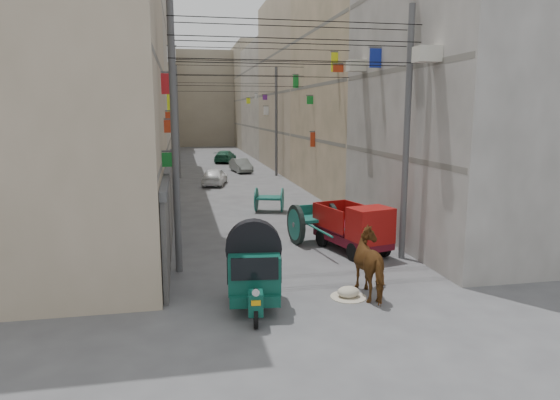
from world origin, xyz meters
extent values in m
plane|color=#4B4B4E|center=(0.00, 0.00, 0.00)|extent=(140.00, 140.00, 0.00)
cube|color=tan|center=(-8.00, 8.00, 6.50)|extent=(8.00, 10.00, 13.00)
cube|color=slate|center=(-4.12, 8.00, 3.20)|extent=(0.25, 9.80, 0.18)
cube|color=slate|center=(-4.12, 8.00, 6.20)|extent=(0.25, 9.80, 0.18)
cube|color=#B8AE9E|center=(-8.00, 19.00, 6.00)|extent=(8.00, 12.00, 12.00)
cube|color=slate|center=(-4.12, 19.00, 3.20)|extent=(0.25, 11.76, 0.18)
cube|color=slate|center=(-4.12, 19.00, 6.20)|extent=(0.25, 11.76, 0.18)
cube|color=slate|center=(-4.12, 19.00, 9.20)|extent=(0.25, 11.76, 0.18)
cube|color=gray|center=(-8.00, 32.00, 7.00)|extent=(8.00, 14.00, 14.00)
cube|color=slate|center=(-4.12, 32.00, 3.20)|extent=(0.25, 13.72, 0.18)
cube|color=slate|center=(-4.12, 32.00, 6.20)|extent=(0.25, 13.72, 0.18)
cube|color=slate|center=(-4.12, 32.00, 9.20)|extent=(0.25, 13.72, 0.18)
cube|color=#ABA6A0|center=(-8.00, 46.00, 5.90)|extent=(8.00, 14.00, 11.80)
cube|color=slate|center=(-4.12, 46.00, 3.20)|extent=(0.25, 13.72, 0.18)
cube|color=slate|center=(-4.12, 46.00, 6.20)|extent=(0.25, 13.72, 0.18)
cube|color=slate|center=(-4.12, 46.00, 9.20)|extent=(0.25, 13.72, 0.18)
cube|color=tan|center=(-8.00, 59.00, 6.75)|extent=(8.00, 12.00, 13.50)
cube|color=slate|center=(-4.12, 59.00, 3.20)|extent=(0.25, 11.76, 0.18)
cube|color=slate|center=(-4.12, 59.00, 6.20)|extent=(0.25, 11.76, 0.18)
cube|color=slate|center=(-4.12, 59.00, 9.20)|extent=(0.25, 11.76, 0.18)
cube|color=#ABA6A0|center=(8.00, 8.00, 6.50)|extent=(8.00, 10.00, 13.00)
cube|color=slate|center=(4.12, 8.00, 3.20)|extent=(0.25, 9.80, 0.18)
cube|color=slate|center=(4.12, 8.00, 6.20)|extent=(0.25, 9.80, 0.18)
cube|color=tan|center=(8.00, 19.00, 6.00)|extent=(8.00, 12.00, 12.00)
cube|color=slate|center=(4.12, 19.00, 3.20)|extent=(0.25, 11.76, 0.18)
cube|color=slate|center=(4.12, 19.00, 6.20)|extent=(0.25, 11.76, 0.18)
cube|color=slate|center=(4.12, 19.00, 9.20)|extent=(0.25, 11.76, 0.18)
cube|color=tan|center=(8.00, 32.00, 7.00)|extent=(8.00, 14.00, 14.00)
cube|color=slate|center=(4.12, 32.00, 3.20)|extent=(0.25, 13.72, 0.18)
cube|color=slate|center=(4.12, 32.00, 6.20)|extent=(0.25, 13.72, 0.18)
cube|color=slate|center=(4.12, 32.00, 9.20)|extent=(0.25, 13.72, 0.18)
cube|color=#B8AE9E|center=(8.00, 46.00, 5.90)|extent=(8.00, 14.00, 11.80)
cube|color=slate|center=(4.12, 46.00, 3.20)|extent=(0.25, 13.72, 0.18)
cube|color=slate|center=(4.12, 46.00, 6.20)|extent=(0.25, 13.72, 0.18)
cube|color=slate|center=(4.12, 46.00, 9.20)|extent=(0.25, 13.72, 0.18)
cube|color=gray|center=(8.00, 59.00, 6.75)|extent=(8.00, 12.00, 13.50)
cube|color=slate|center=(4.12, 59.00, 3.20)|extent=(0.25, 11.76, 0.18)
cube|color=slate|center=(4.12, 59.00, 6.20)|extent=(0.25, 11.76, 0.18)
cube|color=slate|center=(4.12, 59.00, 9.20)|extent=(0.25, 11.76, 0.18)
cube|color=gray|center=(0.00, 66.00, 6.50)|extent=(22.00, 10.00, 13.00)
cube|color=#45454A|center=(-3.92, 4.80, 1.30)|extent=(0.12, 3.00, 2.60)
cube|color=#4F4F51|center=(-3.90, 4.80, 2.75)|extent=(0.18, 3.20, 0.25)
cube|color=#45454A|center=(-3.92, 8.50, 1.30)|extent=(0.12, 3.00, 2.60)
cube|color=#4F4F51|center=(-3.90, 8.50, 2.75)|extent=(0.18, 3.20, 0.25)
cube|color=#45454A|center=(-3.92, 12.20, 1.30)|extent=(0.12, 3.00, 2.60)
cube|color=#4F4F51|center=(-3.90, 12.20, 2.75)|extent=(0.18, 3.20, 0.25)
cube|color=#45454A|center=(-3.92, 16.00, 1.30)|extent=(0.12, 3.00, 2.60)
cube|color=#4F4F51|center=(-3.90, 16.00, 2.75)|extent=(0.18, 3.20, 0.25)
cube|color=#6F2792|center=(3.81, 34.28, 5.98)|extent=(0.38, 0.08, 0.41)
cube|color=#E8FB1B|center=(-3.86, 41.61, 3.62)|extent=(0.27, 0.08, 0.71)
cube|color=#18882E|center=(-3.78, 6.43, 3.35)|extent=(0.44, 0.08, 0.42)
cube|color=#E8FB1B|center=(-3.77, 15.80, 5.17)|extent=(0.45, 0.08, 0.84)
cube|color=#E8FB1B|center=(3.79, 44.88, 5.91)|extent=(0.41, 0.08, 0.59)
cube|color=#B83315|center=(-3.81, 9.76, 4.24)|extent=(0.38, 0.08, 0.44)
cube|color=white|center=(3.78, 33.54, 4.85)|extent=(0.43, 0.08, 0.72)
cube|color=white|center=(3.86, 39.62, 6.25)|extent=(0.28, 0.08, 0.44)
cube|color=white|center=(-3.76, 20.00, 7.85)|extent=(0.48, 0.08, 0.84)
cube|color=white|center=(-3.85, 38.07, 3.67)|extent=(0.31, 0.08, 0.44)
cube|color=#18882E|center=(3.82, 19.02, 5.41)|extent=(0.35, 0.08, 0.45)
cube|color=#18882E|center=(3.83, 22.65, 6.65)|extent=(0.34, 0.08, 0.79)
cube|color=#B83315|center=(-3.86, 12.02, 4.50)|extent=(0.28, 0.08, 0.52)
cube|color=#152999|center=(-3.86, 29.62, 6.26)|extent=(0.28, 0.08, 0.74)
cube|color=#B83315|center=(3.87, 18.51, 3.22)|extent=(0.26, 0.08, 0.80)
cube|color=#E8FB1B|center=(3.83, 9.37, 6.69)|extent=(0.34, 0.08, 0.55)
cube|color=red|center=(-3.76, 8.55, 5.67)|extent=(0.47, 0.08, 0.67)
cube|color=#0B5A80|center=(-3.80, 21.15, 6.14)|extent=(0.40, 0.08, 0.47)
cube|color=#B83315|center=(-3.84, 21.66, 5.24)|extent=(0.32, 0.08, 0.55)
cube|color=#B83315|center=(3.76, 13.74, 6.73)|extent=(0.47, 0.08, 0.35)
cube|color=#E8FB1B|center=(3.84, 14.58, 7.07)|extent=(0.32, 0.08, 0.89)
cube|color=#152999|center=(3.78, 9.29, 6.73)|extent=(0.44, 0.08, 0.69)
cube|color=#18882E|center=(-4.06, 6.00, 3.00)|extent=(0.10, 3.20, 0.80)
cube|color=#0B5A80|center=(-4.06, 15.00, 3.00)|extent=(0.10, 3.20, 0.80)
cube|color=#18882E|center=(-4.06, 27.00, 3.00)|extent=(0.10, 3.20, 0.80)
cube|color=#152999|center=(-4.06, 39.00, 3.00)|extent=(0.10, 3.20, 0.80)
cube|color=white|center=(4.06, 6.00, 3.00)|extent=(0.10, 3.20, 0.80)
cube|color=red|center=(4.06, 15.00, 3.00)|extent=(0.10, 3.20, 0.80)
cube|color=#0B5A80|center=(4.06, 27.00, 3.00)|extent=(0.10, 3.20, 0.80)
cube|color=#B83315|center=(4.06, 39.00, 3.00)|extent=(0.10, 3.20, 0.80)
cube|color=beige|center=(3.65, 5.00, 6.40)|extent=(0.70, 0.55, 0.45)
cube|color=beige|center=(3.65, 11.00, 6.60)|extent=(0.70, 0.55, 0.45)
cylinder|color=#4F4F51|center=(-3.60, 6.00, 4.00)|extent=(0.20, 0.20, 8.00)
cylinder|color=#4F4F51|center=(3.60, 6.00, 4.00)|extent=(0.20, 0.20, 8.00)
cylinder|color=#4F4F51|center=(-3.60, 28.00, 4.00)|extent=(0.20, 0.20, 8.00)
cylinder|color=#4F4F51|center=(3.60, 28.00, 4.00)|extent=(0.20, 0.20, 8.00)
cylinder|color=black|center=(0.00, 5.50, 6.20)|extent=(7.40, 0.02, 0.02)
cylinder|color=black|center=(0.00, 5.50, 6.80)|extent=(7.40, 0.02, 0.02)
cylinder|color=black|center=(0.00, 5.50, 7.30)|extent=(7.40, 0.02, 0.02)
cylinder|color=black|center=(0.00, 6.50, 6.20)|extent=(7.40, 0.02, 0.02)
cylinder|color=black|center=(0.00, 6.50, 6.80)|extent=(7.40, 0.02, 0.02)
cylinder|color=black|center=(0.00, 6.50, 7.30)|extent=(7.40, 0.02, 0.02)
cylinder|color=black|center=(0.00, 12.00, 6.20)|extent=(7.40, 0.02, 0.02)
cylinder|color=black|center=(0.00, 12.00, 6.80)|extent=(7.40, 0.02, 0.02)
cylinder|color=black|center=(0.00, 12.00, 7.30)|extent=(7.40, 0.02, 0.02)
cylinder|color=black|center=(0.00, 20.00, 6.20)|extent=(7.40, 0.02, 0.02)
cylinder|color=black|center=(0.00, 20.00, 6.80)|extent=(7.40, 0.02, 0.02)
cylinder|color=black|center=(0.00, 20.00, 7.30)|extent=(7.40, 0.02, 0.02)
cylinder|color=black|center=(0.00, 28.00, 6.20)|extent=(7.40, 0.02, 0.02)
cylinder|color=black|center=(0.00, 28.00, 6.80)|extent=(7.40, 0.02, 0.02)
cylinder|color=black|center=(0.00, 28.00, 7.30)|extent=(7.40, 0.02, 0.02)
cylinder|color=black|center=(-1.92, 1.56, 0.26)|extent=(0.17, 0.54, 0.53)
cylinder|color=black|center=(-2.24, 3.40, 0.26)|extent=(0.17, 0.54, 0.53)
cylinder|color=black|center=(-1.21, 3.28, 0.26)|extent=(0.17, 0.54, 0.53)
cube|color=#0B4335|center=(-1.79, 2.78, 0.45)|extent=(1.37, 1.91, 0.26)
cube|color=#0B4335|center=(-1.92, 1.61, 0.57)|extent=(0.38, 0.46, 0.52)
cylinder|color=silver|center=(-1.94, 1.39, 0.90)|extent=(0.17, 0.07, 0.17)
cube|color=#DA9A0C|center=(-1.95, 1.38, 0.66)|extent=(0.21, 0.05, 0.11)
cube|color=#0B4335|center=(-1.78, 2.83, 0.99)|extent=(1.40, 1.73, 0.90)
cube|color=black|center=(-1.87, 2.01, 1.23)|extent=(1.08, 0.18, 0.52)
cube|color=black|center=(-2.40, 2.90, 1.08)|extent=(0.17, 1.13, 0.61)
cube|color=black|center=(-1.16, 2.76, 1.08)|extent=(0.17, 1.13, 0.61)
cube|color=silver|center=(-1.88, 1.98, 0.52)|extent=(1.18, 0.18, 0.06)
cylinder|color=black|center=(0.57, 8.39, 0.73)|extent=(0.37, 1.46, 1.45)
cylinder|color=#13574B|center=(0.57, 8.39, 0.73)|extent=(0.35, 1.15, 1.13)
cylinder|color=#4F4F51|center=(0.57, 8.39, 0.73)|extent=(0.25, 0.22, 0.19)
cylinder|color=black|center=(1.91, 8.59, 0.73)|extent=(0.37, 1.46, 1.45)
cylinder|color=#13574B|center=(1.91, 8.59, 0.73)|extent=(0.35, 1.15, 1.13)
cylinder|color=#4F4F51|center=(1.91, 8.59, 0.73)|extent=(0.25, 0.22, 0.19)
cylinder|color=#4F4F51|center=(1.24, 8.49, 0.73)|extent=(1.40, 0.29, 0.08)
cube|color=#13574B|center=(1.24, 8.49, 0.91)|extent=(1.25, 1.29, 0.10)
cube|color=#13574B|center=(1.16, 9.01, 1.14)|extent=(1.09, 0.25, 0.36)
cylinder|color=#13574B|center=(1.03, 7.15, 0.83)|extent=(0.43, 2.37, 0.07)
cylinder|color=#13574B|center=(1.85, 7.27, 0.83)|extent=(0.43, 2.37, 0.07)
cylinder|color=black|center=(1.91, 5.94, 0.30)|extent=(0.31, 0.63, 0.60)
cylinder|color=black|center=(1.41, 7.89, 0.30)|extent=(0.31, 0.63, 0.60)
cylinder|color=black|center=(3.07, 6.24, 0.30)|extent=(0.31, 0.63, 0.60)
cylinder|color=black|center=(2.56, 8.19, 0.30)|extent=(0.31, 0.63, 0.60)
cube|color=#520B17|center=(2.24, 7.07, 0.50)|extent=(2.04, 3.26, 0.32)
cube|color=maroon|center=(2.50, 6.05, 1.14)|extent=(1.53, 1.26, 1.14)
cube|color=black|center=(2.61, 5.63, 1.24)|extent=(1.17, 0.35, 0.50)
cube|color=#520B17|center=(2.11, 7.55, 0.75)|extent=(1.83, 2.29, 0.11)
cube|color=maroon|center=(1.47, 7.39, 1.14)|extent=(0.56, 1.96, 0.78)
cube|color=maroon|center=(2.76, 7.72, 1.14)|extent=(0.56, 1.96, 0.78)
cube|color=maroon|center=(1.87, 8.51, 1.14)|extent=(1.34, 0.40, 0.78)
cylinder|color=#13574B|center=(0.06, 14.65, 0.58)|extent=(0.40, 1.14, 1.17)
cylinder|color=#13574B|center=(1.27, 14.28, 0.58)|extent=(0.40, 1.14, 1.17)
cube|color=#13574B|center=(0.67, 14.46, 0.69)|extent=(1.37, 1.28, 0.09)
cylinder|color=#4F4F51|center=(0.67, 14.46, 0.58)|extent=(1.27, 0.45, 0.07)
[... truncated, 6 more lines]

